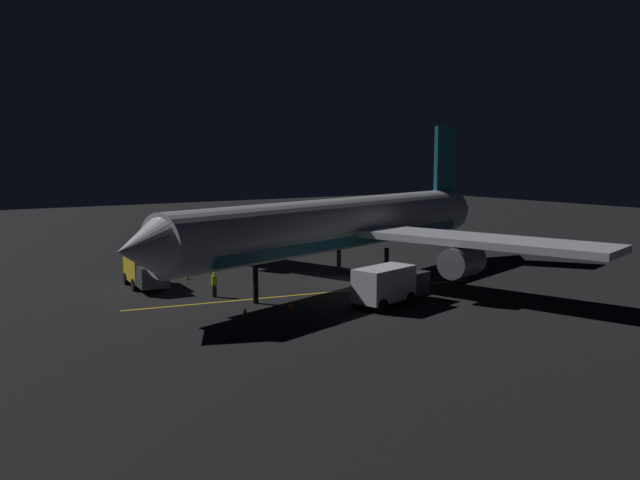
# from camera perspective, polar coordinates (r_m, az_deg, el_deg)

# --- Properties ---
(ground_plane) EXTENTS (180.00, 180.00, 0.20)m
(ground_plane) POSITION_cam_1_polar(r_m,az_deg,el_deg) (50.90, 1.89, -3.86)
(ground_plane) COLOR black
(apron_guide_stripe) EXTENTS (4.92, 26.46, 0.01)m
(apron_guide_stripe) POSITION_cam_1_polar(r_m,az_deg,el_deg) (46.87, -0.54, -4.71)
(apron_guide_stripe) COLOR gold
(apron_guide_stripe) RESTS_ON ground_plane
(airliner) EXTENTS (39.45, 40.20, 12.55)m
(airliner) POSITION_cam_1_polar(r_m,az_deg,el_deg) (50.72, 2.36, 1.30)
(airliner) COLOR silver
(airliner) RESTS_ON ground_plane
(baggage_truck) EXTENTS (5.88, 2.59, 2.44)m
(baggage_truck) POSITION_cam_1_polar(r_m,az_deg,el_deg) (50.45, -15.07, -2.66)
(baggage_truck) COLOR gold
(baggage_truck) RESTS_ON ground_plane
(catering_truck) EXTENTS (3.54, 6.45, 2.61)m
(catering_truck) POSITION_cam_1_polar(r_m,az_deg,el_deg) (43.32, 6.08, -3.96)
(catering_truck) COLOR silver
(catering_truck) RESTS_ON ground_plane
(ground_crew_worker) EXTENTS (0.40, 0.40, 1.74)m
(ground_crew_worker) POSITION_cam_1_polar(r_m,az_deg,el_deg) (46.21, -9.23, -3.86)
(ground_crew_worker) COLOR black
(ground_crew_worker) RESTS_ON ground_plane
(traffic_cone_near_left) EXTENTS (0.50, 0.50, 0.55)m
(traffic_cone_near_left) POSITION_cam_1_polar(r_m,az_deg,el_deg) (53.35, -11.53, -3.11)
(traffic_cone_near_left) COLOR #EA590F
(traffic_cone_near_left) RESTS_ON ground_plane
(traffic_cone_near_right) EXTENTS (0.50, 0.50, 0.55)m
(traffic_cone_near_right) POSITION_cam_1_polar(r_m,az_deg,el_deg) (44.54, 3.39, -5.04)
(traffic_cone_near_right) COLOR #EA590F
(traffic_cone_near_right) RESTS_ON ground_plane
(traffic_cone_under_wing) EXTENTS (0.50, 0.50, 0.55)m
(traffic_cone_under_wing) POSITION_cam_1_polar(r_m,az_deg,el_deg) (42.28, -2.60, -5.71)
(traffic_cone_under_wing) COLOR #EA590F
(traffic_cone_under_wing) RESTS_ON ground_plane
(traffic_cone_far) EXTENTS (0.50, 0.50, 0.55)m
(traffic_cone_far) POSITION_cam_1_polar(r_m,az_deg,el_deg) (40.81, -6.57, -6.23)
(traffic_cone_far) COLOR #EA590F
(traffic_cone_far) RESTS_ON ground_plane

